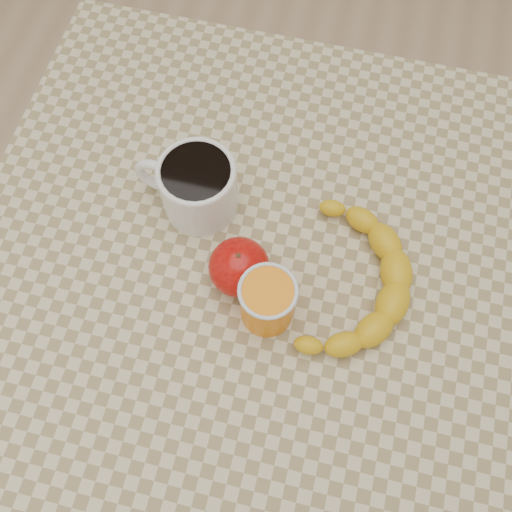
% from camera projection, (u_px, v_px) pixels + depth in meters
% --- Properties ---
extents(ground, '(3.00, 3.00, 0.00)m').
position_uv_depth(ground, '(256.00, 378.00, 1.45)').
color(ground, tan).
rests_on(ground, ground).
extents(table, '(0.80, 0.80, 0.75)m').
position_uv_depth(table, '(256.00, 285.00, 0.84)').
color(table, '#C3B58A').
rests_on(table, ground).
extents(coffee_mug, '(0.15, 0.11, 0.09)m').
position_uv_depth(coffee_mug, '(196.00, 185.00, 0.76)').
color(coffee_mug, silver).
rests_on(coffee_mug, table).
extents(orange_juice_glass, '(0.07, 0.07, 0.08)m').
position_uv_depth(orange_juice_glass, '(267.00, 301.00, 0.70)').
color(orange_juice_glass, orange).
rests_on(orange_juice_glass, table).
extents(apple, '(0.10, 0.10, 0.07)m').
position_uv_depth(apple, '(239.00, 267.00, 0.72)').
color(apple, '#860406').
rests_on(apple, table).
extents(banana, '(0.25, 0.31, 0.04)m').
position_uv_depth(banana, '(351.00, 282.00, 0.73)').
color(banana, gold).
rests_on(banana, table).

